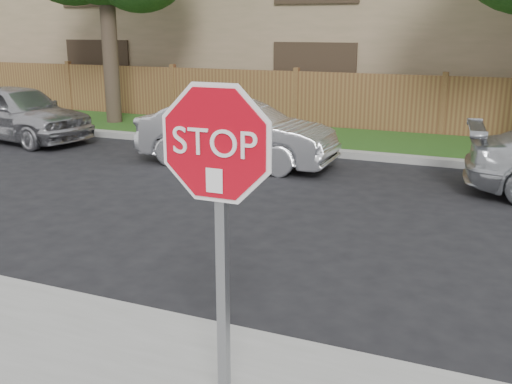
% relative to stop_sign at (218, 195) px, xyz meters
% --- Properties ---
extents(ground, '(90.00, 90.00, 0.00)m').
position_rel_stop_sign_xyz_m(ground, '(-0.11, 1.48, -1.83)').
color(ground, black).
rests_on(ground, ground).
extents(far_curb, '(70.00, 0.30, 0.15)m').
position_rel_stop_sign_xyz_m(far_curb, '(-0.11, 9.63, -1.75)').
color(far_curb, gray).
rests_on(far_curb, ground).
extents(grass_strip, '(70.00, 3.00, 0.12)m').
position_rel_stop_sign_xyz_m(grass_strip, '(-0.11, 11.28, -1.77)').
color(grass_strip, '#1E4714').
rests_on(grass_strip, ground).
extents(fence, '(70.00, 0.12, 1.60)m').
position_rel_stop_sign_xyz_m(fence, '(-0.11, 12.88, -1.03)').
color(fence, brown).
rests_on(fence, ground).
extents(apartment_building, '(35.20, 9.20, 7.20)m').
position_rel_stop_sign_xyz_m(apartment_building, '(-0.11, 18.48, 1.70)').
color(apartment_building, '#897755').
rests_on(apartment_building, ground).
extents(stop_sign, '(1.01, 0.13, 2.55)m').
position_rel_stop_sign_xyz_m(stop_sign, '(0.00, 0.00, 0.00)').
color(stop_sign, gray).
rests_on(stop_sign, sidewalk_near).
extents(sedan_far_left, '(4.39, 2.28, 1.43)m').
position_rel_stop_sign_xyz_m(sedan_far_left, '(-9.90, 8.29, -1.12)').
color(sedan_far_left, '#B2B2B7').
rests_on(sedan_far_left, ground).
extents(sedan_left, '(4.15, 1.53, 1.36)m').
position_rel_stop_sign_xyz_m(sedan_left, '(-3.66, 7.99, -1.15)').
color(sedan_left, silver).
rests_on(sedan_left, ground).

